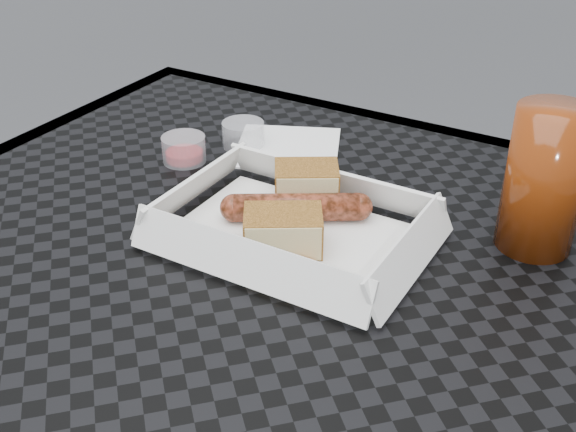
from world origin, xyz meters
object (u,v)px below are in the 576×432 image
object	(u,v)px
food_tray	(293,237)
bratwurst	(296,207)
drink_glass	(545,180)
patio_table	(244,339)

from	to	relation	value
food_tray	bratwurst	size ratio (longest dim) A/B	1.67
bratwurst	drink_glass	size ratio (longest dim) A/B	0.96
patio_table	drink_glass	bearing A→B (deg)	40.22
drink_glass	food_tray	bearing A→B (deg)	-152.30
food_tray	patio_table	bearing A→B (deg)	-98.77
patio_table	bratwurst	size ratio (longest dim) A/B	6.07
patio_table	food_tray	distance (m)	0.11
bratwurst	drink_glass	bearing A→B (deg)	20.51
food_tray	drink_glass	size ratio (longest dim) A/B	1.61
food_tray	drink_glass	distance (m)	0.23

